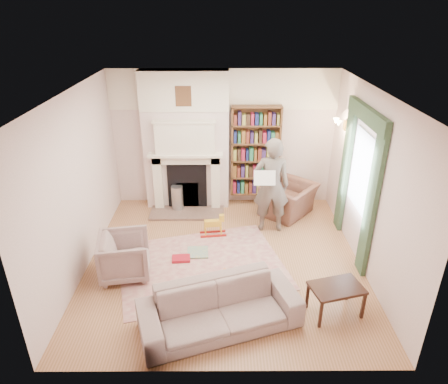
{
  "coord_description": "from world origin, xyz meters",
  "views": [
    {
      "loc": [
        -0.03,
        -5.58,
        3.94
      ],
      "look_at": [
        0.0,
        0.25,
        1.15
      ],
      "focal_mm": 32.0,
      "sensor_mm": 36.0,
      "label": 1
    }
  ],
  "objects_px": {
    "sofa": "(220,308)",
    "rocking_horse": "(213,225)",
    "armchair_left": "(125,256)",
    "paraffin_heater": "(177,199)",
    "coffee_table": "(335,300)",
    "armchair_reading": "(289,200)",
    "bookcase": "(255,151)",
    "man_reading": "(271,186)"
  },
  "relations": [
    {
      "from": "sofa",
      "to": "rocking_horse",
      "type": "distance_m",
      "value": 2.31
    },
    {
      "from": "armchair_left",
      "to": "paraffin_heater",
      "type": "xyz_separation_m",
      "value": [
        0.6,
        2.16,
        -0.07
      ]
    },
    {
      "from": "coffee_table",
      "to": "rocking_horse",
      "type": "height_order",
      "value": "coffee_table"
    },
    {
      "from": "armchair_reading",
      "to": "rocking_horse",
      "type": "bearing_deg",
      "value": -20.83
    },
    {
      "from": "bookcase",
      "to": "rocking_horse",
      "type": "relative_size",
      "value": 3.84
    },
    {
      "from": "sofa",
      "to": "paraffin_heater",
      "type": "relative_size",
      "value": 3.81
    },
    {
      "from": "man_reading",
      "to": "rocking_horse",
      "type": "xyz_separation_m",
      "value": [
        -1.07,
        -0.23,
        -0.7
      ]
    },
    {
      "from": "armchair_reading",
      "to": "man_reading",
      "type": "xyz_separation_m",
      "value": [
        -0.45,
        -0.6,
        0.59
      ]
    },
    {
      "from": "bookcase",
      "to": "armchair_left",
      "type": "bearing_deg",
      "value": -131.41
    },
    {
      "from": "paraffin_heater",
      "to": "sofa",
      "type": "bearing_deg",
      "value": -74.88
    },
    {
      "from": "armchair_reading",
      "to": "man_reading",
      "type": "distance_m",
      "value": 0.95
    },
    {
      "from": "armchair_reading",
      "to": "coffee_table",
      "type": "xyz_separation_m",
      "value": [
        0.21,
        -2.89,
        -0.1
      ]
    },
    {
      "from": "armchair_left",
      "to": "coffee_table",
      "type": "bearing_deg",
      "value": -115.61
    },
    {
      "from": "bookcase",
      "to": "man_reading",
      "type": "xyz_separation_m",
      "value": [
        0.22,
        -1.1,
        -0.27
      ]
    },
    {
      "from": "coffee_table",
      "to": "paraffin_heater",
      "type": "xyz_separation_m",
      "value": [
        -2.48,
        3.04,
        0.05
      ]
    },
    {
      "from": "bookcase",
      "to": "rocking_horse",
      "type": "height_order",
      "value": "bookcase"
    },
    {
      "from": "man_reading",
      "to": "paraffin_heater",
      "type": "bearing_deg",
      "value": -22.39
    },
    {
      "from": "bookcase",
      "to": "armchair_reading",
      "type": "relative_size",
      "value": 1.86
    },
    {
      "from": "bookcase",
      "to": "man_reading",
      "type": "bearing_deg",
      "value": -78.91
    },
    {
      "from": "armchair_reading",
      "to": "coffee_table",
      "type": "height_order",
      "value": "armchair_reading"
    },
    {
      "from": "coffee_table",
      "to": "rocking_horse",
      "type": "relative_size",
      "value": 1.45
    },
    {
      "from": "coffee_table",
      "to": "paraffin_heater",
      "type": "distance_m",
      "value": 3.93
    },
    {
      "from": "man_reading",
      "to": "rocking_horse",
      "type": "relative_size",
      "value": 3.77
    },
    {
      "from": "armchair_left",
      "to": "coffee_table",
      "type": "xyz_separation_m",
      "value": [
        3.08,
        -0.89,
        -0.12
      ]
    },
    {
      "from": "bookcase",
      "to": "rocking_horse",
      "type": "xyz_separation_m",
      "value": [
        -0.85,
        -1.34,
        -0.96
      ]
    },
    {
      "from": "armchair_left",
      "to": "man_reading",
      "type": "bearing_deg",
      "value": -69.56
    },
    {
      "from": "bookcase",
      "to": "sofa",
      "type": "height_order",
      "value": "bookcase"
    },
    {
      "from": "armchair_left",
      "to": "sofa",
      "type": "bearing_deg",
      "value": -136.85
    },
    {
      "from": "armchair_reading",
      "to": "rocking_horse",
      "type": "distance_m",
      "value": 1.73
    },
    {
      "from": "coffee_table",
      "to": "armchair_reading",
      "type": "bearing_deg",
      "value": 79.1
    },
    {
      "from": "armchair_reading",
      "to": "bookcase",
      "type": "bearing_deg",
      "value": -86.61
    },
    {
      "from": "sofa",
      "to": "man_reading",
      "type": "relative_size",
      "value": 1.15
    },
    {
      "from": "paraffin_heater",
      "to": "rocking_horse",
      "type": "height_order",
      "value": "paraffin_heater"
    },
    {
      "from": "bookcase",
      "to": "coffee_table",
      "type": "relative_size",
      "value": 2.64
    },
    {
      "from": "bookcase",
      "to": "rocking_horse",
      "type": "bearing_deg",
      "value": -122.53
    },
    {
      "from": "sofa",
      "to": "paraffin_heater",
      "type": "height_order",
      "value": "sofa"
    },
    {
      "from": "paraffin_heater",
      "to": "rocking_horse",
      "type": "relative_size",
      "value": 1.14
    },
    {
      "from": "bookcase",
      "to": "sofa",
      "type": "relative_size",
      "value": 0.88
    },
    {
      "from": "armchair_reading",
      "to": "paraffin_heater",
      "type": "relative_size",
      "value": 1.81
    },
    {
      "from": "armchair_reading",
      "to": "coffee_table",
      "type": "bearing_deg",
      "value": 44.58
    },
    {
      "from": "armchair_left",
      "to": "paraffin_heater",
      "type": "height_order",
      "value": "armchair_left"
    },
    {
      "from": "man_reading",
      "to": "armchair_reading",
      "type": "bearing_deg",
      "value": -126.73
    }
  ]
}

